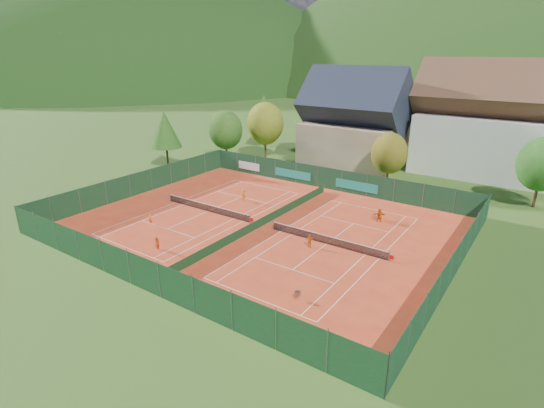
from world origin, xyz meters
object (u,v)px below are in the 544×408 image
Objects in this scene: hotel_block_a at (489,127)px; player_right_far_b at (379,215)px; player_left_far at (244,195)px; player_right_near at (309,241)px; ball_hopper at (298,293)px; player_left_mid at (157,244)px; player_right_far_a at (380,214)px; chalet at (354,125)px; player_left_near at (151,219)px.

hotel_block_a reaches higher than player_right_far_b.
player_left_far is 1.19× the size of player_right_near.
player_right_near is (-3.90, 8.63, 0.10)m from ball_hopper.
player_left_mid is 15.88m from player_left_far.
player_right_far_a is at bearing -145.93° from player_left_far.
chalet is at bearing -77.76° from player_left_far.
player_right_far_a is at bearing 25.07° from player_left_near.
player_right_far_b is at bearing -58.51° from chalet.
player_left_far is at bearing 138.30° from ball_hopper.
player_left_mid is at bearing -48.04° from player_left_near.
player_left_mid reaches higher than player_right_near.
player_right_near is 0.98× the size of player_right_far_a.
player_left_mid is at bearing 116.68° from player_left_far.
player_right_near is 0.86× the size of player_right_far_b.
hotel_block_a is (19.00, 6.00, 0.76)m from chalet.
player_right_far_b is (0.18, -0.67, 0.09)m from player_right_far_a.
hotel_block_a is 13.71× the size of player_left_far.
hotel_block_a is 51.39m from player_left_mid.
player_left_mid is (5.57, -3.94, 0.01)m from player_left_near.
player_right_far_a is (-0.90, 19.48, 0.12)m from ball_hopper.
player_right_far_b is (-5.91, -27.37, -6.61)m from hotel_block_a.
player_left_far is (-3.61, -24.67, -5.84)m from chalet.
player_right_far_a reaches higher than player_left_mid.
hotel_block_a is at bearing -105.83° from player_left_far.
player_right_far_b is (16.70, 3.30, -0.02)m from player_left_far.
chalet is 20.25× the size of ball_hopper.
player_right_near is (13.51, -6.88, -0.13)m from player_left_far.
player_left_mid is 24.28m from player_right_far_b.
player_left_far is (3.87, 11.85, 0.13)m from player_left_near.
hotel_block_a reaches higher than player_right_far_a.
player_left_near is 0.85× the size of player_right_far_b.
player_left_mid is at bearing -114.23° from hotel_block_a.
player_left_near is 0.83× the size of player_left_far.
player_left_near is at bearing 8.47° from player_right_far_b.
player_left_near is at bearing 32.35° from player_right_far_a.
player_left_mid reaches higher than ball_hopper.
player_right_far_a reaches higher than player_right_near.
player_right_far_a is at bearing -102.85° from hotel_block_a.
chalet is 25.11m from player_right_far_a.
chalet is at bearing 108.97° from ball_hopper.
player_left_far is at bearing 115.01° from player_left_mid.
player_left_far is at bearing 8.06° from player_right_far_a.
player_right_far_a reaches higher than ball_hopper.
player_left_near is 12.47m from player_left_far.
ball_hopper is 0.60× the size of player_left_mid.
player_left_mid is at bearing 47.67° from player_right_far_a.
hotel_block_a reaches higher than player_left_mid.
ball_hopper is 0.61× the size of player_right_near.
player_right_far_b is at bearing -102.18° from hotel_block_a.
player_left_near is (-26.48, -42.52, -6.73)m from hotel_block_a.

